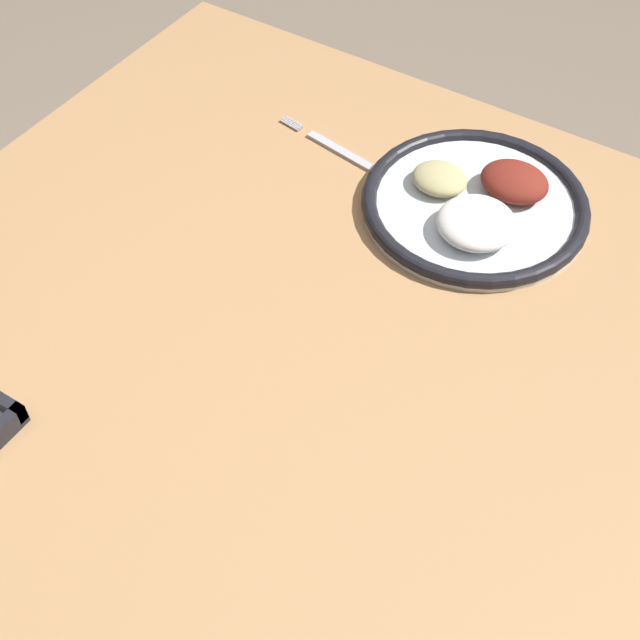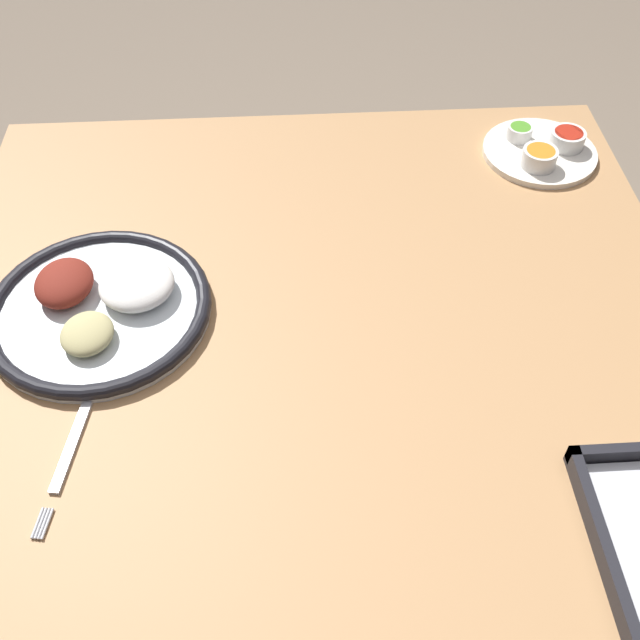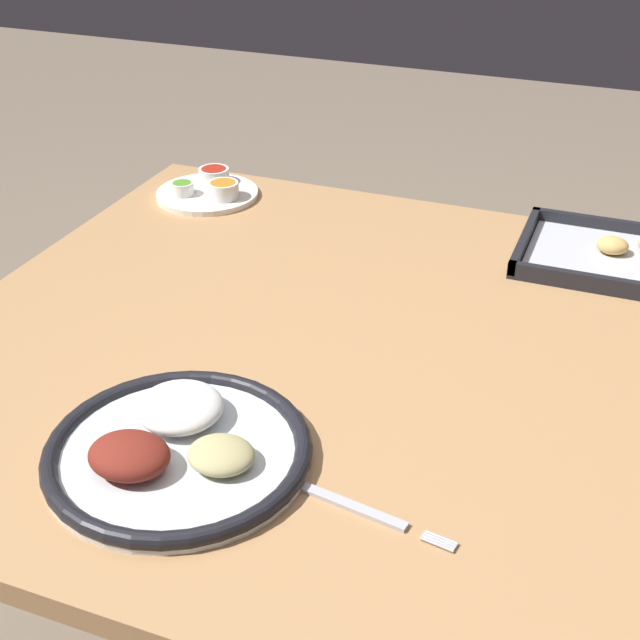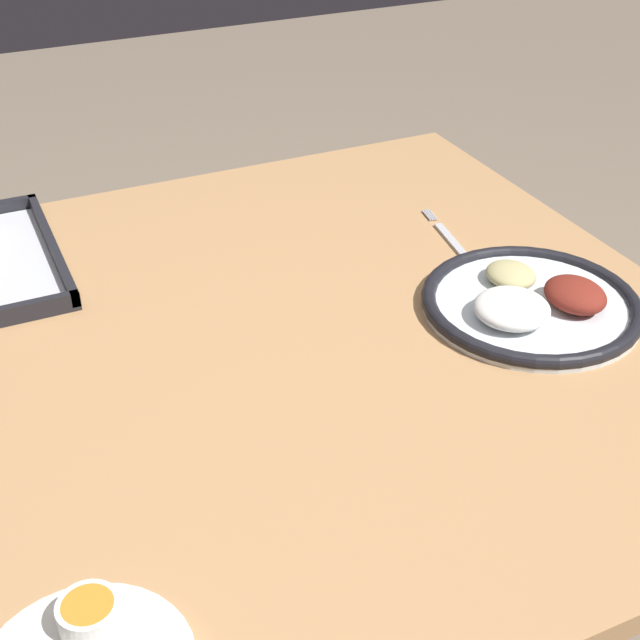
# 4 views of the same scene
# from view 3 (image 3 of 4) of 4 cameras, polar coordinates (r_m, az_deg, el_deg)

# --- Properties ---
(dining_table) EXTENTS (1.06, 1.01, 0.73)m
(dining_table) POSITION_cam_3_polar(r_m,az_deg,el_deg) (1.24, 1.01, -5.43)
(dining_table) COLOR #AD7F51
(dining_table) RESTS_ON ground_plane
(dinner_plate) EXTENTS (0.30, 0.30, 0.05)m
(dinner_plate) POSITION_cam_3_polar(r_m,az_deg,el_deg) (0.99, -9.16, -8.05)
(dinner_plate) COLOR silver
(dinner_plate) RESTS_ON dining_table
(fork) EXTENTS (0.21, 0.05, 0.00)m
(fork) POSITION_cam_3_polar(r_m,az_deg,el_deg) (0.93, 1.84, -11.75)
(fork) COLOR #B2B2B7
(fork) RESTS_ON dining_table
(saucer_plate) EXTENTS (0.18, 0.18, 0.04)m
(saucer_plate) POSITION_cam_3_polar(r_m,az_deg,el_deg) (1.63, -7.11, 8.29)
(saucer_plate) COLOR white
(saucer_plate) RESTS_ON dining_table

